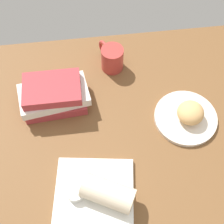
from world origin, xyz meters
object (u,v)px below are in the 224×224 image
square_plate (94,196)px  breakfast_wrap (108,193)px  sauce_cup (76,192)px  book_stack (54,95)px  coffee_mug (112,58)px  round_plate (185,118)px  scone_pastry (191,113)px

square_plate → breakfast_wrap: (-3.85, 0.81, 4.24)cm
sauce_cup → square_plate: bearing=168.0°
book_stack → coffee_mug: bearing=-146.6°
sauce_cup → breakfast_wrap: size_ratio=0.37×
round_plate → square_plate: size_ratio=0.92×
book_stack → breakfast_wrap: bearing=112.1°
round_plate → breakfast_wrap: bearing=39.1°
coffee_mug → book_stack: bearing=33.4°
scone_pastry → coffee_mug: bearing=-48.8°
book_stack → round_plate: bearing=165.0°
scone_pastry → square_plate: scone_pastry is taller
breakfast_wrap → book_stack: 36.14cm
round_plate → scone_pastry: size_ratio=2.36×
breakfast_wrap → scone_pastry: bearing=155.2°
round_plate → coffee_mug: 32.36cm
scone_pastry → square_plate: 38.73cm
round_plate → coffee_mug: coffee_mug is taller
scone_pastry → book_stack: book_stack is taller
round_plate → scone_pastry: 3.70cm
scone_pastry → sauce_cup: (37.00, 20.22, -1.29)cm
square_plate → breakfast_wrap: 5.78cm
round_plate → breakfast_wrap: 35.81cm
square_plate → round_plate: bearing=-145.5°
breakfast_wrap → coffee_mug: coffee_mug is taller
square_plate → book_stack: 34.32cm
square_plate → book_stack: book_stack is taller
book_stack → coffee_mug: size_ratio=1.96×
square_plate → sauce_cup: sauce_cup is taller
scone_pastry → square_plate: size_ratio=0.39×
round_plate → square_plate: bearing=34.5°
book_stack → coffee_mug: book_stack is taller
breakfast_wrap → coffee_mug: bearing=-160.8°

